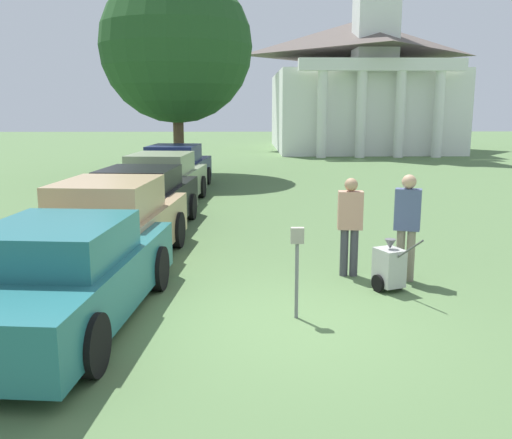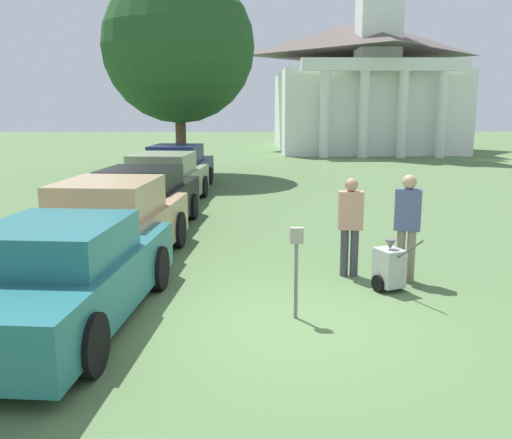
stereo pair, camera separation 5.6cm
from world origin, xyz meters
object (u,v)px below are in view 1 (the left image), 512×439
parked_car_black (142,201)px  parked_car_tan (112,227)px  parked_car_navy (175,170)px  equipment_cart (389,267)px  parked_car_sage (163,181)px  person_supervisor (407,220)px  parking_meter (297,255)px  church (360,77)px  person_worker (350,221)px  parked_car_teal (64,276)px

parked_car_black → parked_car_tan: bearing=-84.7°
parked_car_black → parked_car_navy: size_ratio=0.96×
parked_car_black → equipment_cart: (4.74, -4.57, -0.32)m
parked_car_black → parked_car_sage: size_ratio=0.92×
parked_car_sage → parked_car_navy: (0.00, 3.22, 0.00)m
parked_car_navy → equipment_cart: size_ratio=5.03×
parked_car_navy → person_supervisor: size_ratio=2.77×
parked_car_sage → person_supervisor: (5.14, -7.57, 0.32)m
parked_car_sage → parking_meter: (3.14, -9.28, 0.18)m
parked_car_sage → church: bearing=70.9°
parked_car_black → church: church is taller
parked_car_navy → church: (10.22, 19.23, 4.12)m
parked_car_black → person_worker: size_ratio=2.79×
parked_car_teal → parked_car_tan: 2.83m
parked_car_black → parked_car_sage: parked_car_sage is taller
parking_meter → equipment_cart: 2.05m
parking_meter → equipment_cart: (1.59, 1.19, -0.52)m
parked_car_sage → church: size_ratio=0.25×
parked_car_black → equipment_cart: parked_car_black is taller
parked_car_sage → person_supervisor: bearing=-50.5°
equipment_cart → church: 31.35m
parking_meter → church: church is taller
parked_car_teal → parked_car_black: 5.92m
parked_car_sage → parking_meter: parked_car_sage is taller
person_worker → equipment_cart: size_ratio=1.72×
parked_car_black → person_supervisor: (5.14, -4.05, 0.33)m
parked_car_teal → parked_car_tan: parked_car_tan is taller
parked_car_teal → parked_car_sage: 9.44m
equipment_cart → person_worker: bearing=98.1°
parked_car_black → person_worker: 5.67m
parked_car_navy → church: size_ratio=0.24×
parked_car_sage → person_worker: size_ratio=3.04×
parking_meter → person_worker: size_ratio=0.75×
parked_car_black → parking_meter: 6.56m
parking_meter → parked_car_teal: bearing=-177.0°
parked_car_black → person_supervisor: size_ratio=2.65×
parked_car_black → parking_meter: (3.14, -5.76, 0.20)m
equipment_cart → parked_car_teal: bearing=172.8°
parking_meter → church: (7.07, 31.73, 3.95)m
parked_car_teal → parked_car_sage: size_ratio=0.96×
parked_car_navy → parking_meter: parked_car_navy is taller
parked_car_navy → parking_meter: bearing=-70.5°
parked_car_tan → equipment_cart: 4.98m
parked_car_teal → person_worker: bearing=32.5°
parked_car_navy → person_worker: person_worker is taller
church → parking_meter: bearing=-102.6°
parked_car_black → church: bearing=73.9°
parked_car_teal → person_worker: size_ratio=2.90×
parked_car_navy → parking_meter: (3.14, -12.50, 0.18)m
parked_car_black → parked_car_navy: parked_car_navy is taller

